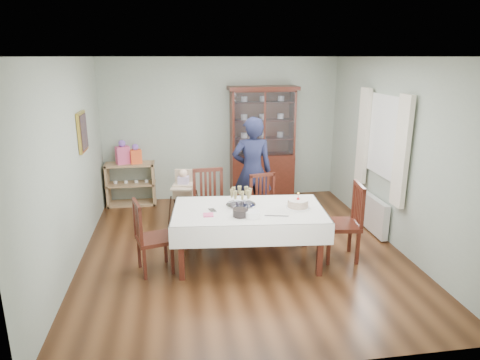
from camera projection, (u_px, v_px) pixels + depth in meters
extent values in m
plane|color=#593319|center=(242.00, 249.00, 6.22)|extent=(5.00, 5.00, 0.00)
plane|color=#9EAA99|center=(222.00, 130.00, 8.22)|extent=(4.50, 0.00, 4.50)
plane|color=#9EAA99|center=(70.00, 165.00, 5.52)|extent=(0.00, 5.00, 5.00)
plane|color=#9EAA99|center=(396.00, 154.00, 6.17)|extent=(0.00, 5.00, 5.00)
plane|color=white|center=(242.00, 57.00, 5.47)|extent=(5.00, 5.00, 0.00)
cube|color=#491A12|center=(249.00, 212.00, 5.66)|extent=(1.99, 1.22, 0.06)
cube|color=silver|center=(249.00, 209.00, 5.65)|extent=(2.10, 1.33, 0.01)
cube|color=#491A12|center=(262.00, 176.00, 8.35)|extent=(1.20, 0.45, 0.90)
cube|color=white|center=(265.00, 124.00, 7.87)|extent=(1.12, 0.01, 1.16)
cube|color=#491A12|center=(263.00, 88.00, 7.88)|extent=(1.30, 0.48, 0.07)
cube|color=tan|center=(132.00, 203.00, 8.12)|extent=(0.90, 0.38, 0.04)
cube|color=tan|center=(131.00, 184.00, 8.02)|extent=(0.90, 0.38, 0.03)
cube|color=tan|center=(129.00, 164.00, 7.91)|extent=(0.90, 0.38, 0.04)
cube|color=tan|center=(108.00, 185.00, 7.96)|extent=(0.04, 0.38, 0.80)
cube|color=tan|center=(154.00, 183.00, 8.08)|extent=(0.04, 0.38, 0.80)
cube|color=gold|center=(82.00, 132.00, 6.20)|extent=(0.04, 0.48, 0.58)
cube|color=white|center=(385.00, 136.00, 6.39)|extent=(0.04, 1.02, 1.22)
cube|color=silver|center=(402.00, 152.00, 5.82)|extent=(0.07, 0.30, 1.55)
cube|color=silver|center=(363.00, 136.00, 7.00)|extent=(0.07, 0.30, 1.55)
cube|color=white|center=(374.00, 215.00, 6.73)|extent=(0.10, 0.80, 0.55)
cube|color=#491A12|center=(210.00, 210.00, 6.40)|extent=(0.51, 0.51, 0.05)
cube|color=#491A12|center=(208.00, 187.00, 6.52)|extent=(0.46, 0.07, 0.57)
cube|color=#491A12|center=(267.00, 210.00, 6.50)|extent=(0.52, 0.52, 0.05)
cube|color=#491A12|center=(262.00, 190.00, 6.60)|extent=(0.42, 0.12, 0.52)
cube|color=#491A12|center=(154.00, 239.00, 5.49)|extent=(0.53, 0.53, 0.05)
cube|color=#491A12|center=(138.00, 222.00, 5.34)|extent=(0.15, 0.41, 0.51)
cube|color=#491A12|center=(341.00, 225.00, 5.84)|extent=(0.54, 0.54, 0.05)
cube|color=#491A12|center=(358.00, 204.00, 5.76)|extent=(0.10, 0.46, 0.57)
imported|color=black|center=(252.00, 171.00, 6.97)|extent=(0.67, 0.45, 1.80)
cube|color=tan|center=(184.00, 190.00, 6.94)|extent=(0.37, 0.34, 0.22)
cube|color=tan|center=(183.00, 179.00, 6.88)|extent=(0.32, 0.12, 0.26)
cube|color=tan|center=(184.00, 186.00, 6.92)|extent=(0.36, 0.22, 0.03)
cube|color=#B8A4C7|center=(183.00, 181.00, 6.89)|extent=(0.19, 0.16, 0.17)
sphere|color=beige|center=(183.00, 174.00, 6.86)|extent=(0.14, 0.14, 0.14)
cylinder|color=silver|center=(241.00, 205.00, 5.77)|extent=(0.40, 0.40, 0.01)
torus|color=silver|center=(241.00, 205.00, 5.77)|extent=(0.40, 0.40, 0.02)
cylinder|color=white|center=(298.00, 207.00, 5.69)|extent=(0.32, 0.32, 0.02)
cylinder|color=brown|center=(298.00, 203.00, 5.67)|extent=(0.27, 0.27, 0.10)
cylinder|color=silver|center=(298.00, 200.00, 5.66)|extent=(0.27, 0.27, 0.01)
cylinder|color=#F24C4C|center=(298.00, 196.00, 5.65)|extent=(0.01, 0.01, 0.08)
sphere|color=yellow|center=(298.00, 193.00, 5.64)|extent=(0.02, 0.02, 0.02)
cylinder|color=black|center=(240.00, 213.00, 5.39)|extent=(0.22, 0.22, 0.09)
cylinder|color=white|center=(253.00, 214.00, 5.35)|extent=(0.23, 0.23, 0.08)
cube|color=#DF5281|center=(208.00, 215.00, 5.42)|extent=(0.13, 0.13, 0.02)
cube|color=silver|center=(277.00, 216.00, 5.39)|extent=(0.30, 0.10, 0.01)
cube|color=#DF5281|center=(123.00, 155.00, 7.83)|extent=(0.28, 0.23, 0.32)
sphere|color=#E533B2|center=(122.00, 144.00, 7.77)|extent=(0.13, 0.13, 0.13)
cube|color=#FF5C28|center=(136.00, 157.00, 7.87)|extent=(0.23, 0.19, 0.26)
sphere|color=#E533B2|center=(135.00, 147.00, 7.82)|extent=(0.12, 0.12, 0.12)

